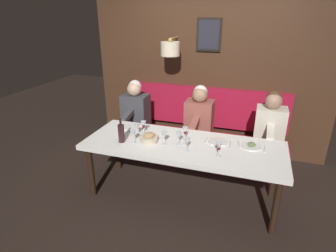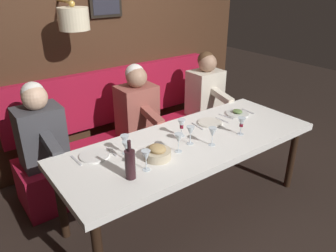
# 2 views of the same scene
# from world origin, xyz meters

# --- Properties ---
(ground_plane) EXTENTS (12.00, 12.00, 0.00)m
(ground_plane) POSITION_xyz_m (0.00, 0.00, 0.00)
(ground_plane) COLOR black
(dining_table) EXTENTS (0.90, 2.38, 0.74)m
(dining_table) POSITION_xyz_m (0.00, 0.00, 0.68)
(dining_table) COLOR white
(dining_table) RESTS_ON ground_plane
(banquette_bench) EXTENTS (0.52, 2.58, 0.45)m
(banquette_bench) POSITION_xyz_m (0.89, 0.00, 0.23)
(banquette_bench) COLOR maroon
(banquette_bench) RESTS_ON ground_plane
(back_wall_panel) EXTENTS (0.59, 3.78, 2.90)m
(back_wall_panel) POSITION_xyz_m (1.46, 0.01, 1.37)
(back_wall_panel) COLOR #422819
(back_wall_panel) RESTS_ON ground_plane
(diner_nearest) EXTENTS (0.60, 0.40, 0.79)m
(diner_nearest) POSITION_xyz_m (0.88, -0.99, 0.82)
(diner_nearest) COLOR beige
(diner_nearest) RESTS_ON banquette_bench
(diner_near) EXTENTS (0.60, 0.40, 0.79)m
(diner_near) POSITION_xyz_m (0.88, -0.00, 0.82)
(diner_near) COLOR #934C42
(diner_near) RESTS_ON banquette_bench
(diner_middle) EXTENTS (0.60, 0.40, 0.79)m
(diner_middle) POSITION_xyz_m (0.88, 1.02, 0.82)
(diner_middle) COLOR #3D3D42
(diner_middle) RESTS_ON banquette_bench
(place_setting_0) EXTENTS (0.24, 0.31, 0.01)m
(place_setting_0) POSITION_xyz_m (0.25, 0.80, 0.75)
(place_setting_0) COLOR white
(place_setting_0) RESTS_ON dining_table
(place_setting_1) EXTENTS (0.24, 0.32, 0.05)m
(place_setting_1) POSITION_xyz_m (0.16, -0.78, 0.75)
(place_setting_1) COLOR silver
(place_setting_1) RESTS_ON dining_table
(place_setting_2) EXTENTS (0.24, 0.32, 0.01)m
(place_setting_2) POSITION_xyz_m (0.16, -0.39, 0.75)
(place_setting_2) COLOR silver
(place_setting_2) RESTS_ON dining_table
(wine_glass_0) EXTENTS (0.07, 0.07, 0.16)m
(wine_glass_0) POSITION_xyz_m (-0.17, -0.09, 0.86)
(wine_glass_0) COLOR silver
(wine_glass_0) RESTS_ON dining_table
(wine_glass_1) EXTENTS (0.07, 0.07, 0.16)m
(wine_glass_1) POSITION_xyz_m (-0.18, -0.45, 0.86)
(wine_glass_1) COLOR silver
(wine_glass_1) RESTS_ON dining_table
(wine_glass_2) EXTENTS (0.07, 0.07, 0.16)m
(wine_glass_2) POSITION_xyz_m (0.14, 0.57, 0.86)
(wine_glass_2) COLOR silver
(wine_glass_2) RESTS_ON dining_table
(wine_glass_3) EXTENTS (0.07, 0.07, 0.16)m
(wine_glass_3) POSITION_xyz_m (-0.17, 0.57, 0.86)
(wine_glass_3) COLOR silver
(wine_glass_3) RESTS_ON dining_table
(wine_glass_4) EXTENTS (0.07, 0.07, 0.16)m
(wine_glass_4) POSITION_xyz_m (0.04, 0.61, 0.86)
(wine_glass_4) COLOR silver
(wine_glass_4) RESTS_ON dining_table
(wine_glass_5) EXTENTS (0.07, 0.07, 0.16)m
(wine_glass_5) POSITION_xyz_m (-0.09, 0.21, 0.86)
(wine_glass_5) COLOR silver
(wine_glass_5) RESTS_ON dining_table
(wine_glass_6) EXTENTS (0.07, 0.07, 0.16)m
(wine_glass_6) POSITION_xyz_m (-0.04, 0.04, 0.86)
(wine_glass_6) COLOR silver
(wine_glass_6) RESTS_ON dining_table
(wine_glass_7) EXTENTS (0.07, 0.07, 0.16)m
(wine_glass_7) POSITION_xyz_m (0.11, 0.01, 0.86)
(wine_glass_7) COLOR silver
(wine_glass_7) RESTS_ON dining_table
(wine_bottle) EXTENTS (0.08, 0.08, 0.30)m
(wine_bottle) POSITION_xyz_m (-0.19, 0.72, 0.86)
(wine_bottle) COLOR #33191E
(wine_bottle) RESTS_ON dining_table
(bread_bowl) EXTENTS (0.22, 0.22, 0.12)m
(bread_bowl) POSITION_xyz_m (-0.08, 0.41, 0.79)
(bread_bowl) COLOR beige
(bread_bowl) RESTS_ON dining_table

